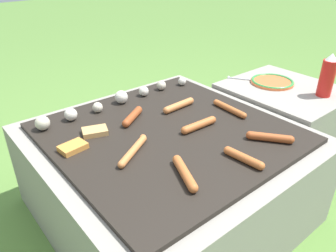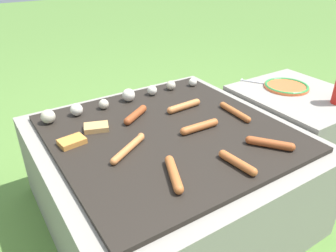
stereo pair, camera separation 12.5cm
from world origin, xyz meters
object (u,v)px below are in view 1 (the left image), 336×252
object	(u,v)px
plate_colorful	(272,82)
condiment_bottle	(327,76)
fork_utensil	(244,79)
sausage_front_center	(243,158)

from	to	relation	value
plate_colorful	condiment_bottle	distance (m)	0.27
fork_utensil	condiment_bottle	bearing A→B (deg)	-71.99
sausage_front_center	condiment_bottle	world-z (taller)	condiment_bottle
plate_colorful	fork_utensil	world-z (taller)	plate_colorful
sausage_front_center	fork_utensil	bearing A→B (deg)	38.62
sausage_front_center	condiment_bottle	bearing A→B (deg)	8.70
plate_colorful	condiment_bottle	xyz separation A→B (m)	(0.05, -0.25, 0.09)
plate_colorful	condiment_bottle	bearing A→B (deg)	-78.62
sausage_front_center	condiment_bottle	distance (m)	0.74
sausage_front_center	plate_colorful	distance (m)	0.77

